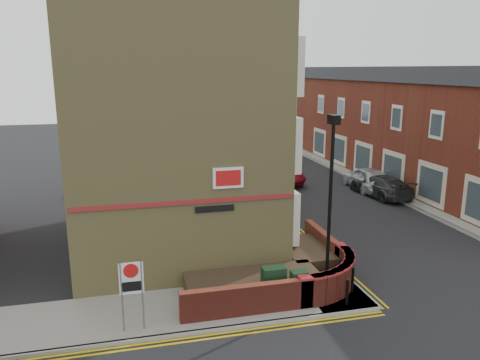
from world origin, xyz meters
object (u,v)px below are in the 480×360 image
(zone_sign, at_px, (132,284))
(utility_cabinet_large, at_px, (274,284))
(silver_car_near, at_px, (265,183))
(lamppost, at_px, (330,207))

(zone_sign, bearing_deg, utility_cabinet_large, 9.69)
(utility_cabinet_large, distance_m, zone_sign, 4.86)
(zone_sign, bearing_deg, silver_car_near, 59.60)
(utility_cabinet_large, bearing_deg, zone_sign, -170.31)
(utility_cabinet_large, xyz_separation_m, zone_sign, (-4.70, -0.80, 0.92))
(utility_cabinet_large, height_order, silver_car_near, silver_car_near)
(utility_cabinet_large, relative_size, zone_sign, 0.55)
(lamppost, height_order, zone_sign, lamppost)
(lamppost, xyz_separation_m, silver_car_near, (2.00, 13.96, -2.64))
(lamppost, xyz_separation_m, utility_cabinet_large, (-1.90, 0.10, -2.62))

